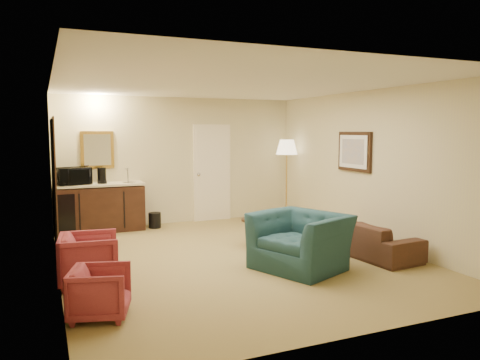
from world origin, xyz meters
The scene contains 12 objects.
ground centered at (0.00, 0.00, 0.00)m, with size 6.00×6.00×0.00m, color #96824C.
room_walls centered at (-0.10, 0.77, 1.72)m, with size 5.02×6.01×2.61m.
wetbar_cabinet centered at (-1.65, 2.72, 0.46)m, with size 1.64×0.58×0.92m, color #371D11.
sofa centered at (1.95, -0.61, 0.36)m, with size 1.83×0.53×0.71m, color black.
teal_armchair centered at (0.62, -0.90, 0.52)m, with size 1.19×0.77×1.04m, color #1C4147.
rose_chair_near centered at (-2.15, -0.47, 0.36)m, with size 0.69×0.65×0.71m, color #98313C.
rose_chair_far centered at (-2.15, -1.60, 0.29)m, with size 0.57×0.53×0.59m, color #98313C.
coffee_table centered at (0.74, 0.45, 0.24)m, with size 0.83×0.56×0.48m, color #301C10.
floor_lamp centered at (2.20, 2.40, 0.87)m, with size 0.46×0.46×1.74m, color gold.
waste_bin centered at (-0.63, 2.62, 0.15)m, with size 0.24×0.24×0.30m, color black.
microwave centered at (-2.12, 2.72, 1.12)m, with size 0.58×0.32×0.39m, color black.
coffee_maker centered at (-1.61, 2.73, 1.07)m, with size 0.16×0.16×0.30m, color black.
Camera 1 is at (-2.65, -6.43, 1.91)m, focal length 35.00 mm.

